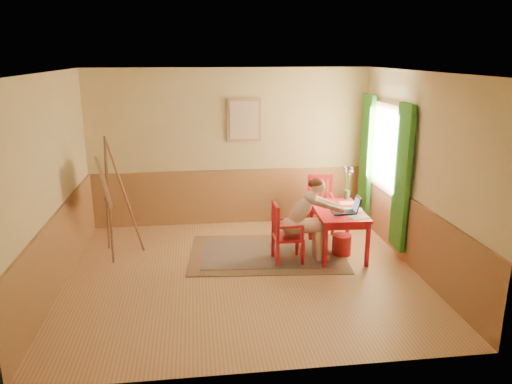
{
  "coord_description": "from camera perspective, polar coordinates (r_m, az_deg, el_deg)",
  "views": [
    {
      "loc": [
        -0.63,
        -6.38,
        3.04
      ],
      "look_at": [
        0.25,
        0.55,
        1.05
      ],
      "focal_mm": 34.39,
      "sensor_mm": 36.0,
      "label": 1
    }
  ],
  "objects": [
    {
      "name": "chair_back",
      "position": [
        8.64,
        7.49,
        -1.41
      ],
      "size": [
        0.49,
        0.51,
        0.98
      ],
      "color": "red",
      "rests_on": "room"
    },
    {
      "name": "wastebasket",
      "position": [
        7.79,
        9.92,
        -6.05
      ],
      "size": [
        0.35,
        0.35,
        0.32
      ],
      "primitive_type": "cylinder",
      "rotation": [
        0.0,
        0.0,
        -0.18
      ],
      "color": "#B6282C",
      "rests_on": "room"
    },
    {
      "name": "chair_left",
      "position": [
        7.31,
        3.36,
        -4.79
      ],
      "size": [
        0.43,
        0.42,
        0.92
      ],
      "color": "red",
      "rests_on": "room"
    },
    {
      "name": "table",
      "position": [
        7.67,
        9.53,
        -2.63
      ],
      "size": [
        0.77,
        1.23,
        0.72
      ],
      "color": "red",
      "rests_on": "room"
    },
    {
      "name": "laptop",
      "position": [
        7.49,
        10.61,
        -2.03
      ],
      "size": [
        0.42,
        0.26,
        0.25
      ],
      "color": "#1E2338",
      "rests_on": "table"
    },
    {
      "name": "vase",
      "position": [
        8.16,
        10.56,
        0.9
      ],
      "size": [
        0.22,
        0.27,
        0.54
      ],
      "color": "#3F724C",
      "rests_on": "table"
    },
    {
      "name": "window",
      "position": [
        8.25,
        14.64,
        3.53
      ],
      "size": [
        0.12,
        2.01,
        2.2
      ],
      "color": "white",
      "rests_on": "room"
    },
    {
      "name": "papers",
      "position": [
        7.74,
        10.31,
        -1.78
      ],
      "size": [
        0.71,
        1.12,
        0.0
      ],
      "color": "white",
      "rests_on": "table"
    },
    {
      "name": "wainscot",
      "position": [
        7.64,
        -2.1,
        -3.53
      ],
      "size": [
        5.0,
        4.5,
        1.0
      ],
      "color": "#98683E",
      "rests_on": "room"
    },
    {
      "name": "room",
      "position": [
        6.62,
        -1.55,
        1.55
      ],
      "size": [
        5.04,
        4.54,
        2.84
      ],
      "color": "tan",
      "rests_on": "ground"
    },
    {
      "name": "rug",
      "position": [
        7.75,
        1.3,
        -7.13
      ],
      "size": [
        2.53,
        1.8,
        0.02
      ],
      "color": "#8C7251",
      "rests_on": "room"
    },
    {
      "name": "easel",
      "position": [
        7.68,
        -17.02,
        0.63
      ],
      "size": [
        0.71,
        0.84,
        1.88
      ],
      "color": "brown",
      "rests_on": "room"
    },
    {
      "name": "wall_portrait",
      "position": [
        8.7,
        -1.38,
        8.37
      ],
      "size": [
        0.6,
        0.05,
        0.76
      ],
      "color": "tan",
      "rests_on": "room"
    },
    {
      "name": "figure",
      "position": [
        7.32,
        5.85,
        -2.77
      ],
      "size": [
        0.95,
        0.41,
        1.28
      ],
      "color": "#D7B294",
      "rests_on": "room"
    }
  ]
}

